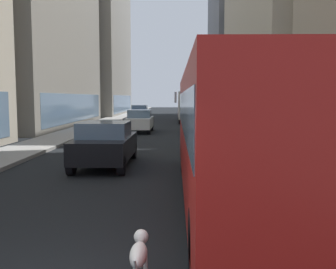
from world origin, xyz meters
TOP-DOWN VIEW (x-y plane):
  - ground_plane at (0.00, 35.00)m, footprint 120.00×120.00m
  - sidewalk_left at (-5.70, 35.00)m, footprint 2.40×110.00m
  - sidewalk_right at (5.70, 35.00)m, footprint 2.40×110.00m
  - building_left_far at (-11.90, 52.17)m, footprint 11.37×20.21m
  - building_right_far at (11.90, 49.39)m, footprint 11.10×15.78m
  - transit_bus at (2.80, 5.07)m, footprint 2.78×11.53m
  - car_black_suv at (-1.20, 9.74)m, footprint 1.84×4.39m
  - car_blue_hatchback at (-2.80, 40.78)m, footprint 1.84×4.64m
  - car_white_van at (-1.20, 23.47)m, footprint 1.71×4.20m
  - box_truck at (2.80, 34.73)m, footprint 2.30×7.50m
  - dalmatian_dog at (0.88, 0.56)m, footprint 0.22×0.96m
  - pedestrian_with_handbag at (5.58, 8.09)m, footprint 0.45×0.34m

SIDE VIEW (x-z plane):
  - ground_plane at x=0.00m, z-range 0.00..0.00m
  - sidewalk_left at x=-5.70m, z-range 0.00..0.15m
  - sidewalk_right at x=5.70m, z-range 0.00..0.15m
  - dalmatian_dog at x=0.88m, z-range 0.15..0.87m
  - car_white_van at x=-1.20m, z-range 0.01..1.63m
  - car_black_suv at x=-1.20m, z-range 0.01..1.63m
  - car_blue_hatchback at x=-2.80m, z-range 0.01..1.63m
  - pedestrian_with_handbag at x=5.58m, z-range 0.17..1.86m
  - box_truck at x=2.80m, z-range 0.14..3.19m
  - transit_bus at x=2.80m, z-range 0.25..3.30m
  - building_right_far at x=11.90m, z-range -0.01..18.07m
  - building_left_far at x=-11.90m, z-range -0.01..19.83m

